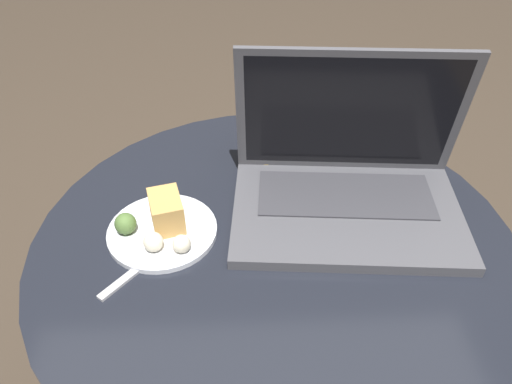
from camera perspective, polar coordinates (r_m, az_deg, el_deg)
name	(u,v)px	position (r m, az deg, el deg)	size (l,w,h in m)	color
table	(273,291)	(0.88, 1.90, -11.23)	(0.76, 0.76, 0.54)	#515156
laptop	(348,180)	(0.83, 10.42, 1.40)	(0.39, 0.27, 0.26)	#47474C
beer_glass	(266,117)	(0.89, 1.20, 8.58)	(0.07, 0.07, 0.19)	gold
snack_plate	(161,225)	(0.79, -10.77, -3.75)	(0.17, 0.17, 0.06)	silver
fork	(153,257)	(0.77, -11.71, -7.31)	(0.12, 0.14, 0.00)	#B2B2B7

